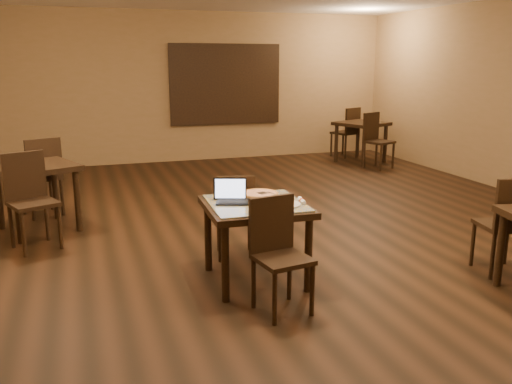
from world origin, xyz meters
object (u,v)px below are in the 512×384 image
object	(u,v)px
laptop	(232,196)
pizza_pan	(260,195)
other_table_a_chair_far	(348,129)
other_table_c_chair_far	(508,220)
chair_main_far	(235,211)
other_table_b_chair_near	(30,195)
other_table_b_chair_far	(42,173)
other_table_a_chair_near	(375,137)
other_table_b	(36,176)
tiled_table	(256,213)
other_table_a	(361,129)
chair_main_near	(278,247)

from	to	relation	value
laptop	pizza_pan	xyz separation A→B (m)	(0.32, 0.14, -0.05)
other_table_a_chair_far	other_table_c_chair_far	bearing A→B (deg)	52.18
chair_main_far	other_table_a_chair_far	bearing A→B (deg)	-115.67
other_table_b_chair_near	other_table_b_chair_far	world-z (taller)	same
chair_main_far	pizza_pan	world-z (taller)	chair_main_far
other_table_a_chair_near	other_table_b	world-z (taller)	other_table_a_chair_near
other_table_b_chair_near	other_table_b_chair_far	size ratio (longest dim) A/B	1.00
tiled_table	other_table_a	world-z (taller)	other_table_a
tiled_table	other_table_a_chair_near	bearing A→B (deg)	51.42
other_table_a_chair_near	pizza_pan	bearing A→B (deg)	-154.68
other_table_b	chair_main_near	bearing A→B (deg)	-78.30
other_table_b	other_table_b_chair_near	distance (m)	0.63
other_table_a_chair_far	other_table_b	bearing A→B (deg)	6.76
chair_main_near	pizza_pan	distance (m)	0.90
other_table_a_chair_near	other_table_a	bearing A→B (deg)	63.46
other_table_a_chair_near	other_table_b_chair_far	distance (m)	6.14
tiled_table	other_table_a_chair_near	distance (m)	6.02
pizza_pan	other_table_a_chair_far	bearing A→B (deg)	55.05
laptop	other_table_a_chair_near	size ratio (longest dim) A/B	0.34
chair_main_near	other_table_a_chair_near	size ratio (longest dim) A/B	0.90
other_table_b_chair_far	other_table_c_chair_far	bearing A→B (deg)	117.71
tiled_table	chair_main_near	xyz separation A→B (m)	(-0.01, -0.62, -0.12)
pizza_pan	laptop	bearing A→B (deg)	-156.22
chair_main_near	other_table_c_chair_far	bearing A→B (deg)	-10.20
other_table_b_chair_near	laptop	bearing A→B (deg)	-63.39
other_table_a	other_table_a_chair_far	world-z (taller)	other_table_a_chair_far
chair_main_near	other_table_b_chair_near	distance (m)	3.10
chair_main_near	other_table_b	world-z (taller)	chair_main_near
pizza_pan	other_table_b_chair_far	bearing A→B (deg)	127.89
other_table_a	other_table_b_chair_far	bearing A→B (deg)	177.30
pizza_pan	other_table_a	bearing A→B (deg)	52.05
chair_main_near	other_table_b_chair_far	size ratio (longest dim) A/B	0.90
other_table_a_chair_near	other_table_b_chair_far	world-z (taller)	other_table_a_chair_near
other_table_a	other_table_c_chair_far	world-z (taller)	other_table_c_chair_far
other_table_b	other_table_b_chair_far	bearing A→B (deg)	64.09
laptop	other_table_b_chair_near	size ratio (longest dim) A/B	0.34
other_table_a_chair_near	other_table_b_chair_far	xyz separation A→B (m)	(-5.93, -1.60, -0.00)
other_table_a_chair_near	tiled_table	bearing A→B (deg)	-154.03
other_table_a	other_table_b	distance (m)	6.64
chair_main_far	other_table_a	distance (m)	6.06
other_table_b	other_table_c_chair_far	distance (m)	5.27
other_table_a	chair_main_near	bearing A→B (deg)	-147.71
other_table_b_chair_far	other_table_a_chair_near	bearing A→B (deg)	172.50
pizza_pan	other_table_b_chair_near	bearing A→B (deg)	146.14
chair_main_far	other_table_b_chair_near	size ratio (longest dim) A/B	0.86
pizza_pan	other_table_c_chair_far	xyz separation A→B (m)	(2.21, -0.87, -0.21)
other_table_a	other_table_b_chair_far	xyz separation A→B (m)	(-5.96, -2.23, -0.08)
other_table_b	other_table_c_chair_far	world-z (taller)	other_table_c_chair_far
other_table_b_chair_far	other_table_c_chair_far	xyz separation A→B (m)	(4.32, -3.58, -0.04)
other_table_c_chair_far	pizza_pan	bearing A→B (deg)	-10.60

